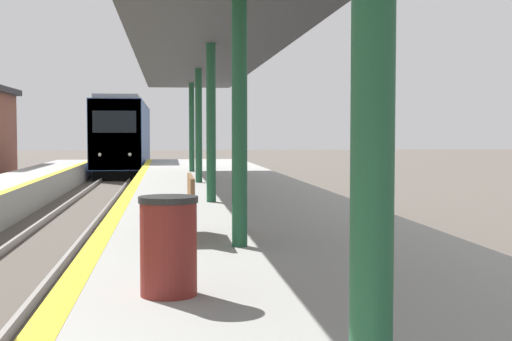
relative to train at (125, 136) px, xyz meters
The scene contains 4 objects.
train is the anchor object (origin of this frame).
station_canopy 29.58m from the train, 82.93° to the right, with size 3.58×31.74×3.76m.
trash_bin 38.56m from the train, 86.05° to the right, with size 0.57×0.57×0.96m.
bench 34.73m from the train, 85.25° to the right, with size 0.44×1.66×0.92m.
Camera 1 is at (2.65, -2.09, 2.49)m, focal length 50.00 mm.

